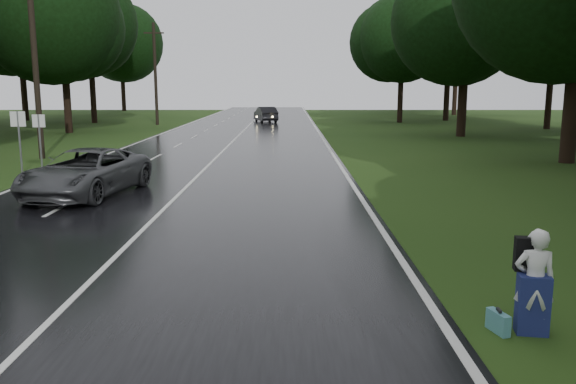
% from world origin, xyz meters
% --- Properties ---
extents(ground, '(160.00, 160.00, 0.00)m').
position_xyz_m(ground, '(0.00, 0.00, 0.00)').
color(ground, '#233F12').
rests_on(ground, ground).
extents(road, '(12.00, 140.00, 0.04)m').
position_xyz_m(road, '(0.00, 20.00, 0.02)').
color(road, black).
rests_on(road, ground).
extents(lane_center, '(0.12, 140.00, 0.01)m').
position_xyz_m(lane_center, '(0.00, 20.00, 0.04)').
color(lane_center, silver).
rests_on(lane_center, road).
extents(grey_car, '(3.37, 5.66, 1.47)m').
position_xyz_m(grey_car, '(-2.90, 9.90, 0.78)').
color(grey_car, '#414245').
rests_on(grey_car, road).
extents(far_car, '(2.64, 4.74, 1.48)m').
position_xyz_m(far_car, '(1.28, 48.97, 0.78)').
color(far_car, black).
rests_on(far_car, road).
extents(hitchhiker, '(0.61, 0.57, 1.54)m').
position_xyz_m(hitchhiker, '(6.99, -0.57, 0.71)').
color(hitchhiker, silver).
rests_on(hitchhiker, ground).
extents(suitcase, '(0.24, 0.45, 0.31)m').
position_xyz_m(suitcase, '(6.53, -0.56, 0.15)').
color(suitcase, teal).
rests_on(suitcase, ground).
extents(utility_pole_mid, '(1.80, 0.28, 9.63)m').
position_xyz_m(utility_pole_mid, '(-8.50, 19.85, 0.00)').
color(utility_pole_mid, black).
rests_on(utility_pole_mid, ground).
extents(utility_pole_far, '(1.80, 0.28, 9.07)m').
position_xyz_m(utility_pole_far, '(-8.50, 45.17, 0.00)').
color(utility_pole_far, black).
rests_on(utility_pole_far, ground).
extents(road_sign_a, '(0.60, 0.10, 2.49)m').
position_xyz_m(road_sign_a, '(-7.20, 14.80, 0.00)').
color(road_sign_a, white).
rests_on(road_sign_a, ground).
extents(road_sign_b, '(0.55, 0.10, 2.28)m').
position_xyz_m(road_sign_b, '(-7.20, 16.71, 0.00)').
color(road_sign_b, white).
rests_on(road_sign_b, ground).
extents(tree_left_e, '(9.22, 9.22, 14.41)m').
position_xyz_m(tree_left_e, '(-13.13, 35.88, 0.00)').
color(tree_left_e, black).
rests_on(tree_left_e, ground).
extents(tree_left_f, '(10.51, 10.51, 16.42)m').
position_xyz_m(tree_left_f, '(-15.22, 48.10, 0.00)').
color(tree_left_f, black).
rests_on(tree_left_f, ground).
extents(tree_right_d, '(9.06, 9.06, 14.15)m').
position_xyz_m(tree_right_d, '(16.36, 18.28, 0.00)').
color(tree_right_d, black).
rests_on(tree_right_d, ground).
extents(tree_right_e, '(8.75, 8.75, 13.68)m').
position_xyz_m(tree_right_e, '(15.65, 32.67, 0.00)').
color(tree_right_e, black).
rests_on(tree_right_e, ground).
extents(tree_right_f, '(9.12, 9.12, 14.26)m').
position_xyz_m(tree_right_f, '(14.37, 48.78, 0.00)').
color(tree_right_f, black).
rests_on(tree_right_f, ground).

